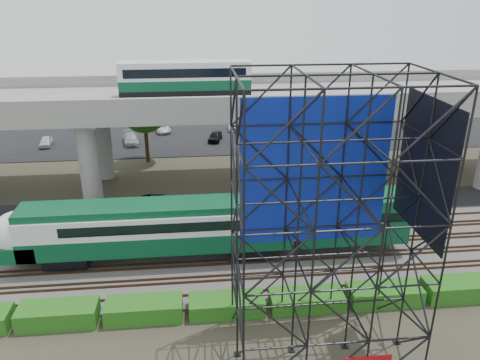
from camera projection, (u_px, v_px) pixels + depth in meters
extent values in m
plane|color=#474233|center=(208.00, 274.00, 32.67)|extent=(140.00, 140.00, 0.00)
cube|color=slate|center=(207.00, 258.00, 34.48)|extent=(90.00, 12.00, 0.20)
cube|color=black|center=(203.00, 209.00, 42.33)|extent=(90.00, 5.00, 0.08)
cube|color=black|center=(198.00, 135.00, 64.00)|extent=(90.00, 18.00, 0.08)
cube|color=#3F5968|center=(196.00, 100.00, 84.28)|extent=(140.00, 40.00, 0.03)
cube|color=#472D1E|center=(209.00, 294.00, 30.06)|extent=(90.00, 0.08, 0.16)
cube|color=#472D1E|center=(209.00, 281.00, 31.38)|extent=(90.00, 0.08, 0.16)
cube|color=#472D1E|center=(208.00, 276.00, 31.90)|extent=(90.00, 0.08, 0.16)
cube|color=#472D1E|center=(207.00, 265.00, 33.23)|extent=(90.00, 0.08, 0.16)
cube|color=#472D1E|center=(207.00, 261.00, 33.74)|extent=(90.00, 0.08, 0.16)
cube|color=#472D1E|center=(206.00, 250.00, 35.07)|extent=(90.00, 0.08, 0.16)
cube|color=#472D1E|center=(206.00, 247.00, 35.59)|extent=(90.00, 0.08, 0.16)
cube|color=#472D1E|center=(205.00, 237.00, 36.92)|extent=(90.00, 0.08, 0.16)
cube|color=#472D1E|center=(205.00, 234.00, 37.43)|extent=(90.00, 0.08, 0.16)
cube|color=#472D1E|center=(205.00, 226.00, 38.76)|extent=(90.00, 0.08, 0.16)
cube|color=black|center=(68.00, 256.00, 33.27)|extent=(3.00, 2.20, 0.90)
cube|color=black|center=(249.00, 247.00, 34.51)|extent=(3.00, 2.20, 0.90)
cube|color=#0A4627|center=(159.00, 238.00, 33.46)|extent=(19.00, 3.00, 1.40)
cube|color=silver|center=(158.00, 220.00, 32.91)|extent=(19.00, 3.00, 1.50)
cube|color=#0A4627|center=(157.00, 207.00, 32.54)|extent=(19.00, 2.60, 0.50)
cube|color=black|center=(172.00, 218.00, 32.99)|extent=(15.00, 3.06, 0.70)
ellipsoid|color=silver|center=(19.00, 233.00, 32.22)|extent=(3.60, 3.00, 3.20)
cube|color=#0A4627|center=(22.00, 246.00, 32.61)|extent=(2.60, 3.00, 1.10)
cube|color=black|center=(1.00, 227.00, 31.93)|extent=(0.48, 2.00, 1.09)
cube|color=#0A4627|center=(350.00, 216.00, 34.41)|extent=(8.00, 3.00, 3.40)
cube|color=#9E9B93|center=(199.00, 102.00, 44.19)|extent=(80.00, 12.00, 1.20)
cube|color=#9E9B93|center=(200.00, 104.00, 38.45)|extent=(80.00, 0.50, 1.10)
cube|color=#9E9B93|center=(197.00, 79.00, 49.05)|extent=(80.00, 0.50, 1.10)
cylinder|color=#9E9B93|center=(89.00, 164.00, 41.74)|extent=(1.80, 1.80, 8.00)
cylinder|color=#9E9B93|center=(103.00, 141.00, 48.19)|extent=(1.80, 1.80, 8.00)
cube|color=#9E9B93|center=(92.00, 114.00, 43.57)|extent=(2.40, 9.00, 0.60)
cylinder|color=#9E9B93|center=(309.00, 157.00, 43.64)|extent=(1.80, 1.80, 8.00)
cylinder|color=#9E9B93|center=(293.00, 135.00, 50.09)|extent=(1.80, 1.80, 8.00)
cube|color=#9E9B93|center=(302.00, 109.00, 45.47)|extent=(2.40, 9.00, 0.60)
cylinder|color=#9E9B93|center=(453.00, 130.00, 51.80)|extent=(1.80, 1.80, 8.00)
cube|color=#9E9B93|center=(477.00, 105.00, 47.18)|extent=(2.40, 9.00, 0.60)
cube|color=black|center=(186.00, 92.00, 43.72)|extent=(12.00, 2.50, 0.70)
cube|color=#0A4627|center=(186.00, 84.00, 43.42)|extent=(12.00, 2.50, 0.90)
cube|color=silver|center=(185.00, 72.00, 43.00)|extent=(12.00, 2.50, 1.30)
cube|color=black|center=(185.00, 71.00, 42.98)|extent=(11.00, 2.56, 0.80)
cube|color=silver|center=(185.00, 63.00, 42.70)|extent=(12.00, 2.40, 0.30)
cube|color=navy|center=(314.00, 172.00, 25.16)|extent=(8.10, 0.08, 8.25)
cube|color=black|center=(425.00, 168.00, 22.33)|extent=(0.06, 5.40, 6.75)
cube|color=black|center=(318.00, 348.00, 25.83)|extent=(9.36, 6.36, 0.08)
cube|color=#185613|center=(58.00, 315.00, 27.63)|extent=(4.60, 1.80, 1.20)
cube|color=#185613|center=(144.00, 309.00, 28.11)|extent=(4.60, 1.80, 1.15)
cube|color=#185613|center=(227.00, 305.00, 28.61)|extent=(4.60, 1.80, 1.03)
cube|color=#185613|center=(307.00, 300.00, 29.09)|extent=(4.60, 1.80, 1.01)
cube|color=#185613|center=(384.00, 294.00, 29.54)|extent=(4.60, 1.80, 1.12)
cube|color=#185613|center=(459.00, 289.00, 30.00)|extent=(4.60, 1.80, 1.20)
cylinder|color=#382314|center=(349.00, 171.00, 44.62)|extent=(0.44, 0.44, 4.80)
ellipsoid|color=#185613|center=(352.00, 139.00, 43.42)|extent=(4.94, 4.94, 4.18)
cylinder|color=#382314|center=(147.00, 142.00, 53.32)|extent=(0.44, 0.44, 4.80)
ellipsoid|color=#185613|center=(144.00, 114.00, 52.12)|extent=(4.94, 4.94, 4.18)
imported|color=black|center=(161.00, 202.00, 42.05)|extent=(4.82, 3.32, 1.22)
imported|color=silver|center=(46.00, 142.00, 59.17)|extent=(1.68, 3.44, 1.13)
imported|color=#BABEC3|center=(98.00, 130.00, 64.31)|extent=(1.96, 3.55, 1.11)
imported|color=#95979C|center=(131.00, 139.00, 60.15)|extent=(2.56, 4.64, 1.27)
imported|color=white|center=(162.00, 128.00, 65.15)|extent=(2.66, 4.26, 1.10)
imported|color=black|center=(215.00, 136.00, 61.19)|extent=(2.28, 3.86, 1.23)
imported|color=#A5A8AD|center=(233.00, 126.00, 66.09)|extent=(1.66, 3.53, 1.12)
imported|color=silver|center=(284.00, 134.00, 62.07)|extent=(2.19, 4.18, 1.16)
imported|color=#ADAFB5|center=(329.00, 123.00, 67.41)|extent=(2.22, 4.17, 1.12)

